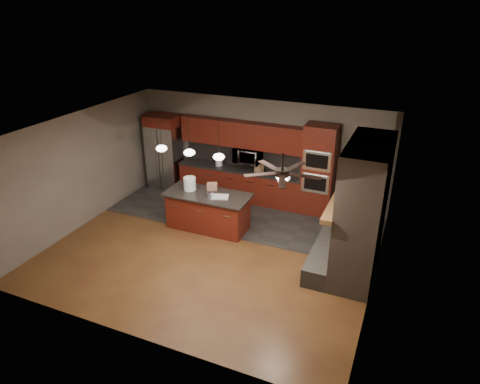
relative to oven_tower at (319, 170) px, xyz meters
The scene contains 22 objects.
ground 3.40m from the oven_tower, 122.27° to the right, with size 7.00×7.00×0.00m, color brown.
ceiling 3.57m from the oven_tower, 122.27° to the right, with size 7.00×6.00×0.02m, color white.
back_wall 1.74m from the oven_tower, 169.75° to the left, with size 7.00×0.02×2.80m, color #73675C.
right_wall 3.25m from the oven_tower, 56.24° to the right, with size 0.02×6.00×2.80m, color #73675C.
left_wall 5.86m from the oven_tower, 152.62° to the right, with size 0.02×6.00×2.80m, color #73675C.
slate_tile_patch 2.26m from the oven_tower, 152.30° to the right, with size 7.00×2.40×0.01m, color #2F2D2B.
fireplace_column 2.66m from the oven_tower, 59.73° to the right, with size 1.30×2.10×2.80m.
back_cabinetry 2.20m from the oven_tower, behind, with size 3.59×0.64×2.20m.
oven_tower is the anchor object (origin of this frame).
microwave 1.98m from the oven_tower, behind, with size 0.73×0.41×0.50m, color silver.
refrigerator 4.52m from the oven_tower, behind, with size 0.95×0.75×2.19m.
kitchen_island 3.00m from the oven_tower, 140.18° to the right, with size 2.08×0.96×0.92m.
white_bucket 3.29m from the oven_tower, 146.62° to the right, with size 0.30×0.30×0.32m, color white.
paint_can 2.89m from the oven_tower, 137.52° to the right, with size 0.16×0.16×0.11m, color silver.
paint_tray 2.69m from the oven_tower, 134.15° to the right, with size 0.39×0.27×0.04m, color silver.
cardboard_box 2.76m from the oven_tower, 145.10° to the right, with size 0.25×0.18×0.16m, color #AC7758.
counter_bucket 2.83m from the oven_tower, behind, with size 0.19×0.19×0.22m, color white.
counter_box 1.62m from the oven_tower, behind, with size 0.20×0.16×0.23m, color #936D4C.
pendant_left 3.97m from the oven_tower, 149.26° to the right, with size 0.26×0.26×0.92m.
pendant_center 3.37m from the oven_tower, 142.53° to the right, with size 0.26×0.26×0.92m.
pendant_right 2.83m from the oven_tower, 132.87° to the right, with size 0.26×0.26×0.92m.
ceiling_fan 3.72m from the oven_tower, 88.36° to the right, with size 1.27×1.33×0.41m.
Camera 1 is at (3.81, -7.41, 5.23)m, focal length 32.00 mm.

